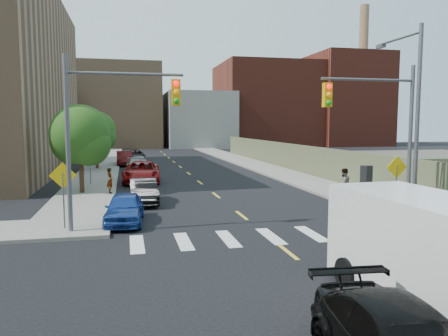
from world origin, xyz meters
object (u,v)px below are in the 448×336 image
pedestrian_west (110,181)px  pedestrian_east (344,184)px  payphone (366,182)px  mailbox (427,200)px  parked_car_silver (137,166)px  parked_car_white (138,163)px  parked_car_maroon (124,158)px  cargo_van (431,252)px  parked_car_blue (125,208)px  parked_car_red (142,172)px  parked_car_grey (136,155)px  parked_car_black (144,191)px

pedestrian_west → pedestrian_east: (12.60, -5.41, 0.12)m
payphone → mailbox: bearing=-103.8°
parked_car_silver → parked_car_white: size_ratio=1.09×
parked_car_silver → pedestrian_east: bearing=-60.8°
parked_car_silver → parked_car_maroon: (-1.09, 7.09, 0.12)m
mailbox → payphone: (-0.63, 4.38, 0.32)m
pedestrian_east → parked_car_silver: bearing=-69.9°
cargo_van → mailbox: bearing=50.6°
parked_car_maroon → pedestrian_east: 27.47m
mailbox → parked_car_blue: bearing=152.8°
parked_car_red → parked_car_white: bearing=93.9°
parked_car_red → parked_car_grey: parked_car_red is taller
parked_car_white → payphone: (12.14, -19.71, 0.40)m
parked_car_blue → parked_car_grey: 33.30m
parked_car_red → mailbox: 19.66m
pedestrian_east → parked_car_white: bearing=-73.6°
parked_car_blue → parked_car_maroon: bearing=94.6°
pedestrian_east → parked_car_blue: bearing=0.4°
parked_car_black → parked_car_grey: size_ratio=0.94×
parked_car_grey → parked_car_black: bearing=-93.0°
payphone → pedestrian_east: size_ratio=1.04×
parked_car_red → pedestrian_west: (-2.09, -5.62, 0.13)m
parked_car_blue → payphone: (13.37, 2.85, 0.41)m
parked_car_grey → pedestrian_east: pedestrian_east is taller
parked_car_black → parked_car_silver: bearing=89.2°
parked_car_blue → pedestrian_east: bearing=16.0°
parked_car_black → parked_car_grey: parked_car_black is taller
cargo_van → parked_car_maroon: bearing=98.4°
parked_car_black → cargo_van: (5.92, -15.49, 0.74)m
parked_car_maroon → pedestrian_west: pedestrian_west is taller
mailbox → pedestrian_east: pedestrian_east is taller
parked_car_maroon → mailbox: 31.97m
cargo_van → parked_car_white: bearing=97.7°
parked_car_grey → mailbox: size_ratio=3.53×
parked_car_silver → payphone: 21.21m
cargo_van → pedestrian_west: 20.16m
parked_car_black → pedestrian_east: bearing=-13.0°
parked_car_black → pedestrian_west: bearing=120.4°
parked_car_black → pedestrian_west: (-1.87, 3.09, 0.24)m
parked_car_blue → payphone: payphone is taller
cargo_van → parked_car_black: bearing=108.9°
parked_car_blue → parked_car_maroon: 27.18m
parked_car_maroon → payphone: bearing=-62.8°
parked_car_silver → parked_car_maroon: size_ratio=0.96×
mailbox → payphone: bearing=77.2°
payphone → parked_car_grey: bearing=89.8°
parked_car_red → parked_car_grey: 19.86m
parked_car_red → parked_car_blue: bearing=-91.2°
parked_car_blue → parked_car_white: (1.23, 22.56, 0.01)m
parked_car_grey → pedestrian_west: (-2.10, -25.48, 0.31)m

